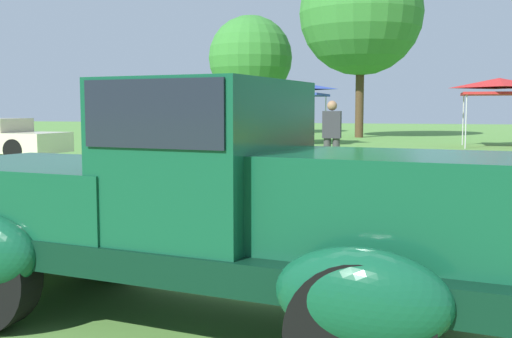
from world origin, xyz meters
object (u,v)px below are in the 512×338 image
at_px(spectator_near_truck, 332,136).
at_px(show_car_lime, 213,140).
at_px(canopy_tent_center_field, 499,85).
at_px(feature_pickup_truck, 200,202).
at_px(canopy_tent_left_field, 286,87).

bearing_deg(spectator_near_truck, show_car_lime, 139.52).
height_order(spectator_near_truck, canopy_tent_center_field, canopy_tent_center_field).
bearing_deg(show_car_lime, canopy_tent_center_field, 45.63).
relative_size(show_car_lime, canopy_tent_center_field, 1.70).
distance_m(show_car_lime, canopy_tent_center_field, 12.48).
xyz_separation_m(feature_pickup_truck, spectator_near_truck, (-0.63, 9.64, 0.05)).
height_order(feature_pickup_truck, show_car_lime, feature_pickup_truck).
bearing_deg(canopy_tent_center_field, canopy_tent_left_field, -179.04).
bearing_deg(feature_pickup_truck, canopy_tent_center_field, 79.82).
distance_m(canopy_tent_left_field, canopy_tent_center_field, 8.52).
height_order(feature_pickup_truck, canopy_tent_left_field, canopy_tent_left_field).
relative_size(feature_pickup_truck, canopy_tent_center_field, 1.66).
xyz_separation_m(feature_pickup_truck, canopy_tent_center_field, (3.94, 21.94, 1.56)).
bearing_deg(spectator_near_truck, canopy_tent_left_field, 108.02).
xyz_separation_m(show_car_lime, canopy_tent_center_field, (8.63, 8.83, 1.82)).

